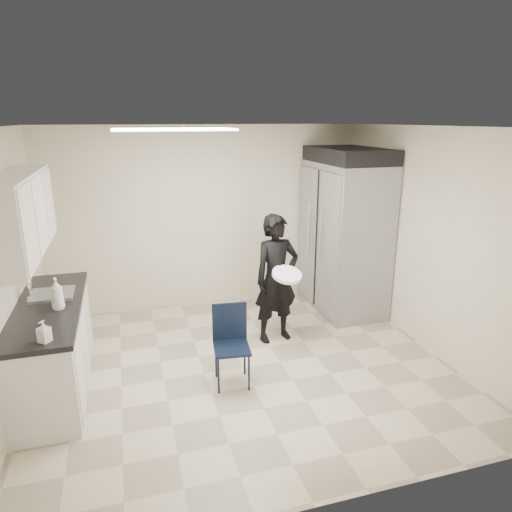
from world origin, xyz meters
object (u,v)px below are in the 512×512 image
object	(u,v)px
folding_chair	(232,348)
man_tuxedo	(276,279)
lower_counter	(53,349)
commercial_fridge	(344,238)

from	to	relation	value
folding_chair	man_tuxedo	size ratio (longest dim) A/B	0.51
lower_counter	commercial_fridge	distance (m)	3.98
man_tuxedo	lower_counter	bearing A→B (deg)	178.49
commercial_fridge	folding_chair	distance (m)	2.63
commercial_fridge	man_tuxedo	distance (m)	1.46
lower_counter	folding_chair	xyz separation A→B (m)	(1.76, -0.47, -0.02)
lower_counter	folding_chair	bearing A→B (deg)	-15.01
folding_chair	commercial_fridge	bearing A→B (deg)	44.14
man_tuxedo	commercial_fridge	bearing A→B (deg)	19.16
lower_counter	folding_chair	distance (m)	1.82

